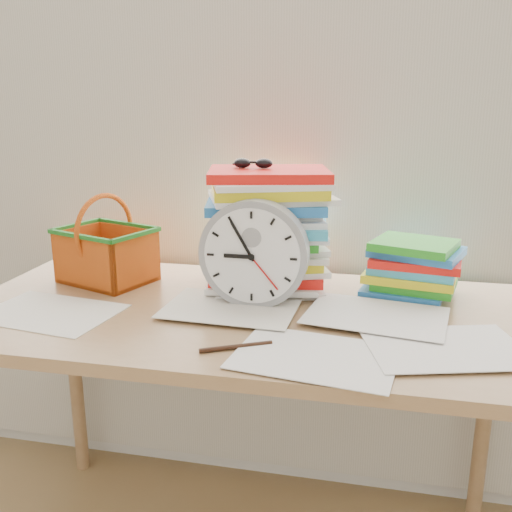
% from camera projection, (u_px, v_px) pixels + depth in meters
% --- Properties ---
extents(curtain, '(2.40, 0.01, 2.50)m').
position_uv_depth(curtain, '(271.00, 80.00, 1.61)').
color(curtain, beige).
rests_on(curtain, room_shell).
extents(desk, '(1.40, 0.70, 0.75)m').
position_uv_depth(desk, '(242.00, 338.00, 1.42)').
color(desk, olive).
rests_on(desk, ground).
extents(paper_stack, '(0.40, 0.36, 0.32)m').
position_uv_depth(paper_stack, '(265.00, 230.00, 1.52)').
color(paper_stack, white).
rests_on(paper_stack, desk).
extents(clock, '(0.27, 0.05, 0.27)m').
position_uv_depth(clock, '(254.00, 254.00, 1.39)').
color(clock, gray).
rests_on(clock, desk).
extents(sunglasses, '(0.13, 0.11, 0.03)m').
position_uv_depth(sunglasses, '(253.00, 163.00, 1.50)').
color(sunglasses, black).
rests_on(sunglasses, paper_stack).
extents(book_stack, '(0.28, 0.24, 0.15)m').
position_uv_depth(book_stack, '(411.00, 268.00, 1.48)').
color(book_stack, white).
rests_on(book_stack, desk).
extents(basket, '(0.30, 0.26, 0.24)m').
position_uv_depth(basket, '(106.00, 239.00, 1.59)').
color(basket, orange).
rests_on(basket, desk).
extents(pen, '(0.14, 0.08, 0.01)m').
position_uv_depth(pen, '(236.00, 347.00, 1.17)').
color(pen, black).
rests_on(pen, desk).
extents(scattered_papers, '(1.26, 0.42, 0.02)m').
position_uv_depth(scattered_papers, '(241.00, 307.00, 1.39)').
color(scattered_papers, white).
rests_on(scattered_papers, desk).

